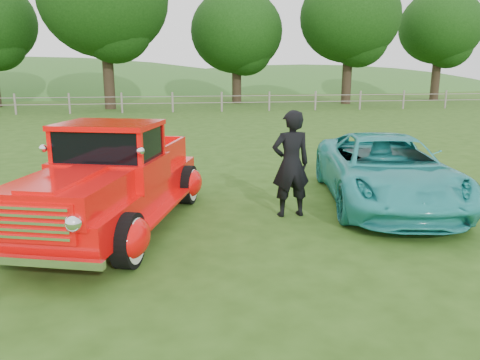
{
  "coord_description": "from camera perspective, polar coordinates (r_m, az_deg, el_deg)",
  "views": [
    {
      "loc": [
        -0.47,
        -6.92,
        2.62
      ],
      "look_at": [
        0.83,
        1.2,
        0.65
      ],
      "focal_mm": 35.0,
      "sensor_mm": 36.0,
      "label": 1
    }
  ],
  "objects": [
    {
      "name": "ground",
      "position": [
        7.41,
        -4.89,
        -7.27
      ],
      "size": [
        140.0,
        140.0,
        0.0
      ],
      "primitive_type": "plane",
      "color": "#284813",
      "rests_on": "ground"
    },
    {
      "name": "distant_hills",
      "position": [
        66.86,
        -12.2,
        7.04
      ],
      "size": [
        116.0,
        60.0,
        18.0
      ],
      "color": "#2C5D22",
      "rests_on": "ground"
    },
    {
      "name": "fence_line",
      "position": [
        28.99,
        -8.22,
        9.37
      ],
      "size": [
        48.0,
        0.12,
        1.2
      ],
      "color": "gray",
      "rests_on": "ground"
    },
    {
      "name": "tree_near_east",
      "position": [
        36.43,
        -0.42,
        17.63
      ],
      "size": [
        6.8,
        6.8,
        8.33
      ],
      "color": "black",
      "rests_on": "ground"
    },
    {
      "name": "tree_mid_east",
      "position": [
        36.67,
        13.25,
        18.72
      ],
      "size": [
        7.2,
        7.2,
        9.44
      ],
      "color": "black",
      "rests_on": "ground"
    },
    {
      "name": "tree_far_east",
      "position": [
        43.34,
        23.24,
        16.74
      ],
      "size": [
        6.6,
        6.6,
        8.86
      ],
      "color": "black",
      "rests_on": "ground"
    },
    {
      "name": "red_pickup",
      "position": [
        7.99,
        -15.16,
        -0.18
      ],
      "size": [
        3.27,
        5.28,
        1.78
      ],
      "rotation": [
        0.0,
        0.0,
        -0.31
      ],
      "color": "black",
      "rests_on": "ground"
    },
    {
      "name": "teal_sedan",
      "position": [
        9.61,
        17.3,
        1.16
      ],
      "size": [
        3.13,
        5.16,
        1.34
      ],
      "primitive_type": "imported",
      "rotation": [
        0.0,
        0.0,
        -0.2
      ],
      "color": "teal",
      "rests_on": "ground"
    },
    {
      "name": "man",
      "position": [
        8.37,
        6.21,
        1.95
      ],
      "size": [
        0.73,
        0.51,
        1.92
      ],
      "primitive_type": "imported",
      "rotation": [
        0.0,
        0.0,
        3.21
      ],
      "color": "black",
      "rests_on": "ground"
    }
  ]
}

